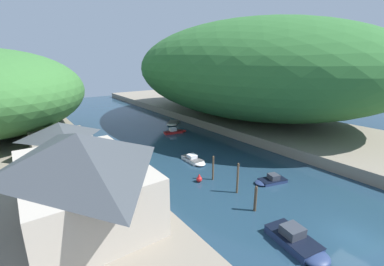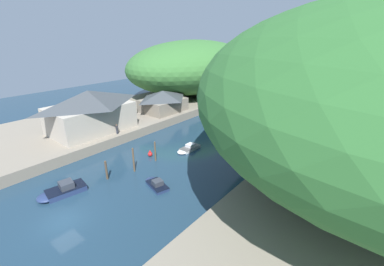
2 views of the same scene
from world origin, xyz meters
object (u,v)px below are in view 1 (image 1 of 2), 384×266
(boat_white_cruiser, at_px, (176,131))
(boat_open_rowboat, at_px, (173,123))
(waterfront_building, at_px, (81,174))
(boat_navy_launch, at_px, (298,242))
(boat_far_upstream, at_px, (194,160))
(boathouse_shed, at_px, (61,138))
(person_on_quay, at_px, (133,180))
(boat_small_dinghy, at_px, (270,180))
(channel_buoy_near, at_px, (199,179))

(boat_white_cruiser, xyz_separation_m, boat_open_rowboat, (3.29, 6.41, -0.13))
(waterfront_building, relative_size, boat_open_rowboat, 2.82)
(boat_navy_launch, relative_size, boat_far_upstream, 1.24)
(boathouse_shed, height_order, boat_white_cruiser, boathouse_shed)
(boathouse_shed, bearing_deg, boat_far_upstream, -32.19)
(boat_navy_launch, xyz_separation_m, person_on_quay, (-7.66, 13.25, 2.11))
(boathouse_shed, distance_m, boat_small_dinghy, 27.28)
(boathouse_shed, relative_size, boat_small_dinghy, 2.27)
(boathouse_shed, relative_size, channel_buoy_near, 9.16)
(waterfront_building, height_order, channel_buoy_near, waterfront_building)
(boat_far_upstream, bearing_deg, person_on_quay, 26.05)
(boat_open_rowboat, distance_m, person_on_quay, 32.67)
(boat_small_dinghy, bearing_deg, person_on_quay, 86.42)
(boat_far_upstream, relative_size, person_on_quay, 2.62)
(boat_white_cruiser, height_order, channel_buoy_near, boat_white_cruiser)
(boat_white_cruiser, relative_size, boat_navy_launch, 0.86)
(boat_far_upstream, distance_m, person_on_quay, 12.54)
(boat_small_dinghy, relative_size, channel_buoy_near, 4.03)
(boat_white_cruiser, relative_size, channel_buoy_near, 4.54)
(boat_open_rowboat, bearing_deg, waterfront_building, 90.24)
(boat_white_cruiser, bearing_deg, boathouse_shed, -68.93)
(boat_small_dinghy, bearing_deg, channel_buoy_near, 68.41)
(boathouse_shed, bearing_deg, boat_small_dinghy, -46.69)
(boat_far_upstream, bearing_deg, channel_buoy_near, 60.83)
(boat_small_dinghy, distance_m, boat_navy_launch, 10.80)
(channel_buoy_near, bearing_deg, boathouse_shed, 129.12)
(boat_far_upstream, xyz_separation_m, person_on_quay, (-11.23, -5.11, 2.25))
(boat_white_cruiser, height_order, boat_far_upstream, boat_white_cruiser)
(boat_small_dinghy, height_order, boat_far_upstream, boat_small_dinghy)
(boat_navy_launch, bearing_deg, boat_small_dinghy, -120.99)
(boat_white_cruiser, bearing_deg, boat_navy_launch, -7.32)
(boat_far_upstream, bearing_deg, boat_white_cruiser, -110.67)
(channel_buoy_near, height_order, person_on_quay, person_on_quay)
(boat_small_dinghy, xyz_separation_m, boat_far_upstream, (-3.52, 10.22, 0.01))
(boat_small_dinghy, xyz_separation_m, channel_buoy_near, (-6.62, 5.01, 0.11))
(boathouse_shed, bearing_deg, person_on_quay, -75.40)
(boat_small_dinghy, relative_size, boat_open_rowboat, 0.85)
(boathouse_shed, height_order, person_on_quay, boathouse_shed)
(boat_navy_launch, bearing_deg, channel_buoy_near, -81.97)
(boat_navy_launch, bearing_deg, boat_white_cruiser, -95.94)
(boat_white_cruiser, height_order, boat_open_rowboat, boat_white_cruiser)
(boathouse_shed, distance_m, boat_open_rowboat, 26.68)
(boathouse_shed, xyz_separation_m, person_on_quay, (3.79, -14.57, -1.33))
(channel_buoy_near, distance_m, person_on_quay, 8.41)
(boat_open_rowboat, height_order, person_on_quay, person_on_quay)
(boat_open_rowboat, bearing_deg, boat_small_dinghy, 122.80)
(person_on_quay, bearing_deg, boat_far_upstream, -55.26)
(channel_buoy_near, bearing_deg, waterfront_building, -173.22)
(boat_white_cruiser, bearing_deg, person_on_quay, -32.87)
(boat_white_cruiser, distance_m, person_on_quay, 25.65)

